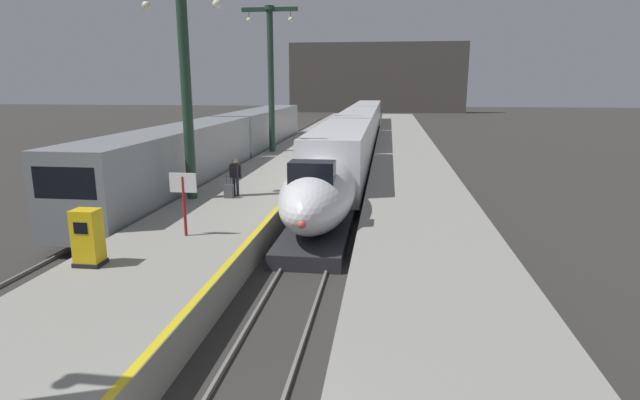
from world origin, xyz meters
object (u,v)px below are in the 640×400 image
object	(u,v)px
regional_train_adjacent	(230,141)
station_column_far	(271,67)
passenger_near_edge	(235,174)
station_column_mid	(185,71)
highspeed_train_main	(357,132)
ticket_machine_yellow	(88,240)
rolling_suitcase	(229,191)
departure_info_board	(183,191)

from	to	relation	value
regional_train_adjacent	station_column_far	world-z (taller)	station_column_far
passenger_near_edge	regional_train_adjacent	bearing A→B (deg)	108.58
station_column_mid	station_column_far	xyz separation A→B (m)	(0.00, 15.91, 0.65)
highspeed_train_main	ticket_machine_yellow	world-z (taller)	highspeed_train_main
station_column_far	rolling_suitcase	bearing A→B (deg)	-84.18
rolling_suitcase	ticket_machine_yellow	size ratio (longest dim) A/B	0.61
station_column_far	rolling_suitcase	distance (m)	16.79
highspeed_train_main	ticket_machine_yellow	xyz separation A→B (m)	(-5.55, -30.87, -0.16)
rolling_suitcase	ticket_machine_yellow	bearing A→B (deg)	-98.15
regional_train_adjacent	highspeed_train_main	bearing A→B (deg)	50.47
highspeed_train_main	rolling_suitcase	size ratio (longest dim) A/B	58.92
regional_train_adjacent	station_column_mid	distance (m)	13.48
highspeed_train_main	station_column_far	xyz separation A→B (m)	(-5.90, -6.47, 5.19)
passenger_near_edge	rolling_suitcase	distance (m)	0.83
station_column_mid	passenger_near_edge	distance (m)	4.84
station_column_far	passenger_near_edge	bearing A→B (deg)	-83.26
highspeed_train_main	station_column_mid	bearing A→B (deg)	-104.77
regional_train_adjacent	ticket_machine_yellow	bearing A→B (deg)	-83.09
departure_info_board	station_column_mid	bearing A→B (deg)	109.37
passenger_near_edge	highspeed_train_main	bearing A→B (deg)	79.32
passenger_near_edge	departure_info_board	distance (m)	6.14
station_column_far	highspeed_train_main	bearing A→B (deg)	47.63
departure_info_board	passenger_near_edge	bearing A→B (deg)	91.10
highspeed_train_main	ticket_machine_yellow	bearing A→B (deg)	-100.19
station_column_mid	ticket_machine_yellow	bearing A→B (deg)	-87.64
passenger_near_edge	departure_info_board	bearing A→B (deg)	-88.90
regional_train_adjacent	station_column_far	bearing A→B (deg)	56.70
passenger_near_edge	ticket_machine_yellow	bearing A→B (deg)	-99.03
passenger_near_edge	rolling_suitcase	size ratio (longest dim) A/B	1.72
regional_train_adjacent	ticket_machine_yellow	world-z (taller)	regional_train_adjacent
highspeed_train_main	passenger_near_edge	bearing A→B (deg)	-100.68
regional_train_adjacent	station_column_mid	bearing A→B (deg)	-80.07
station_column_far	departure_info_board	distance (m)	21.94
passenger_near_edge	rolling_suitcase	world-z (taller)	passenger_near_edge
regional_train_adjacent	ticket_machine_yellow	size ratio (longest dim) A/B	22.87
rolling_suitcase	ticket_machine_yellow	world-z (taller)	ticket_machine_yellow
highspeed_train_main	station_column_far	size ratio (longest dim) A/B	5.65
highspeed_train_main	regional_train_adjacent	world-z (taller)	regional_train_adjacent
station_column_far	departure_info_board	xyz separation A→B (m)	(1.92, -21.37, -4.58)
station_column_far	ticket_machine_yellow	bearing A→B (deg)	-89.18
highspeed_train_main	station_column_mid	distance (m)	23.58
regional_train_adjacent	station_column_far	xyz separation A→B (m)	(2.20, 3.35, 5.01)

